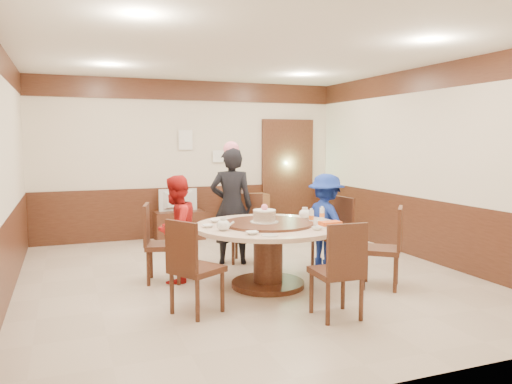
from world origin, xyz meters
name	(u,v)px	position (x,y,z in m)	size (l,w,h in m)	color
room	(248,193)	(0.01, 0.01, 1.08)	(6.00, 6.04, 2.84)	beige
banquet_table	(268,243)	(0.10, -0.45, 0.53)	(1.75, 1.75, 0.78)	#442215
chair_0	(332,246)	(1.26, 0.05, 0.30)	(0.50, 0.49, 0.97)	#442215
chair_1	(247,241)	(0.28, 0.78, 0.30)	(0.59, 0.59, 0.97)	#442215
chair_2	(162,257)	(-1.04, 0.21, 0.30)	(0.54, 0.54, 0.97)	#442215
chair_3	(196,284)	(-0.94, -1.06, 0.30)	(0.61, 0.60, 0.97)	#442215
chair_4	(337,287)	(0.33, -1.67, 0.30)	(0.45, 0.46, 0.97)	#442215
chair_5	(382,262)	(1.35, -0.97, 0.30)	(0.62, 0.62, 0.97)	#442215
person_standing	(232,206)	(0.04, 0.78, 0.82)	(0.60, 0.39, 1.64)	black
person_red	(176,229)	(-0.88, 0.15, 0.66)	(0.64, 0.50, 1.32)	red
person_blue	(326,222)	(1.15, 0.04, 0.65)	(0.84, 0.48, 1.30)	navy
birthday_cake	(264,216)	(0.05, -0.44, 0.86)	(0.33, 0.33, 0.22)	white
teapot_left	(223,225)	(-0.51, -0.63, 0.81)	(0.17, 0.15, 0.13)	white
teapot_right	(305,214)	(0.71, -0.19, 0.81)	(0.17, 0.15, 0.13)	white
bowl_0	(216,221)	(-0.43, -0.07, 0.77)	(0.16, 0.16, 0.04)	white
bowl_1	(317,228)	(0.47, -0.97, 0.77)	(0.12, 0.12, 0.04)	white
bowl_2	(252,233)	(-0.29, -0.96, 0.77)	(0.13, 0.13, 0.03)	white
bowl_3	(322,222)	(0.72, -0.63, 0.77)	(0.13, 0.13, 0.04)	white
bowl_4	(208,226)	(-0.62, -0.37, 0.77)	(0.13, 0.13, 0.03)	white
bowl_5	(261,215)	(0.25, 0.16, 0.77)	(0.14, 0.14, 0.04)	white
saucer_near	(270,235)	(-0.15, -1.10, 0.76)	(0.18, 0.18, 0.01)	white
saucer_far	(285,216)	(0.55, 0.05, 0.76)	(0.18, 0.18, 0.01)	white
shrimp_platter	(330,224)	(0.71, -0.84, 0.78)	(0.30, 0.20, 0.06)	white
bottle_0	(311,217)	(0.62, -0.54, 0.83)	(0.06, 0.06, 0.16)	white
bottle_1	(322,214)	(0.84, -0.41, 0.83)	(0.06, 0.06, 0.16)	white
tv_stand	(179,225)	(-0.28, 2.75, 0.25)	(0.85, 0.45, 0.50)	#442215
television	(179,200)	(-0.28, 2.75, 0.69)	(0.68, 0.09, 0.39)	gray
side_cabinet	(246,214)	(0.98, 2.78, 0.38)	(0.80, 0.40, 0.75)	brown
thermos	(242,184)	(0.90, 2.78, 0.94)	(0.15, 0.15, 0.38)	silver
notice_left	(186,140)	(-0.10, 2.96, 1.75)	(0.25, 0.00, 0.35)	white
notice_right	(221,156)	(0.55, 2.96, 1.45)	(0.30, 0.00, 0.22)	white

